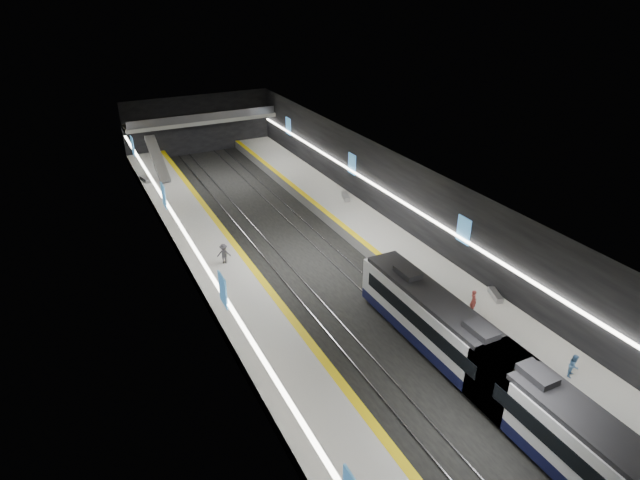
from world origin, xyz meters
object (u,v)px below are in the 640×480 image
bench_left_far (145,179)px  passenger_right_b (574,366)px  bench_right_near (495,295)px  passenger_right_a (473,301)px  bench_right_far (346,197)px  passenger_left_b (224,254)px  passenger_left_a (225,254)px  train (502,378)px  escalator (157,159)px

bench_left_far → passenger_right_b: passenger_right_b is taller
bench_right_near → passenger_right_b: passenger_right_b is taller
passenger_right_a → passenger_right_b: bearing=-157.6°
bench_right_far → bench_left_far: bearing=159.0°
bench_left_far → passenger_left_b: passenger_left_b is taller
bench_right_near → passenger_right_b: (-1.95, -8.66, 0.55)m
bench_left_far → passenger_left_b: 22.87m
bench_right_near → passenger_left_a: passenger_left_a is taller
passenger_right_a → passenger_left_b: size_ratio=0.99×
bench_left_far → train: bearing=-86.8°
bench_right_far → escalator: bearing=152.5°
passenger_left_a → passenger_left_b: (-0.13, -0.11, 0.12)m
escalator → train: bearing=-77.9°
train → passenger_right_a: train is taller
passenger_right_a → passenger_right_b: size_ratio=1.14×
bench_right_near → passenger_left_a: bearing=159.7°
passenger_right_b → passenger_left_a: passenger_right_b is taller
escalator → passenger_right_a: size_ratio=4.59×
bench_right_near → passenger_left_a: size_ratio=1.18×
train → bench_left_far: bearing=105.0°
bench_right_near → passenger_right_a: bearing=-146.8°
bench_right_near → bench_right_far: bearing=112.5°
bench_left_far → bench_right_near: bench_left_far is taller
escalator → passenger_right_b: size_ratio=5.22×
bench_left_far → bench_right_far: (18.29, -15.03, 0.01)m
passenger_right_b → passenger_left_b: size_ratio=0.87×
bench_right_far → passenger_right_a: bearing=-76.8°
passenger_left_a → passenger_left_b: bearing=-54.4°
bench_left_far → bench_right_far: bearing=-51.2°
train → bench_left_far: 46.41m
escalator → passenger_right_a: bearing=-70.1°
passenger_left_b → bench_left_far: bearing=-64.5°
train → bench_right_far: train is taller
escalator → bench_right_far: (16.29, -16.82, -1.65)m
bench_left_far → passenger_left_b: (2.39, -22.73, 0.64)m
passenger_left_a → escalator: bearing=177.6°
bench_right_near → bench_left_far: bearing=137.8°
passenger_right_a → bench_left_far: bearing=39.9°
bench_right_far → passenger_right_a: (-2.06, -22.51, 0.62)m
escalator → bench_left_far: size_ratio=4.10×
passenger_right_b → train: bearing=146.0°
bench_right_near → bench_right_far: bench_right_far is taller
train → passenger_left_a: train is taller
train → passenger_left_b: train is taller
passenger_left_a → bench_right_near: bearing=45.4°
bench_left_far → passenger_left_b: size_ratio=1.11×
train → passenger_right_a: 8.43m
escalator → passenger_left_b: escalator is taller
bench_right_far → passenger_right_b: size_ratio=1.32×
bench_right_near → passenger_left_b: bearing=160.1°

